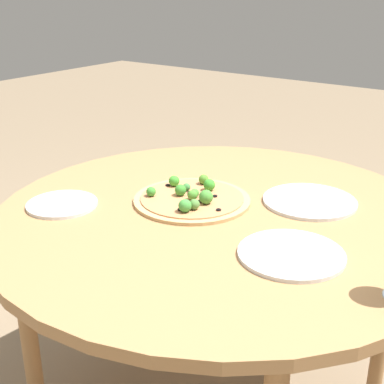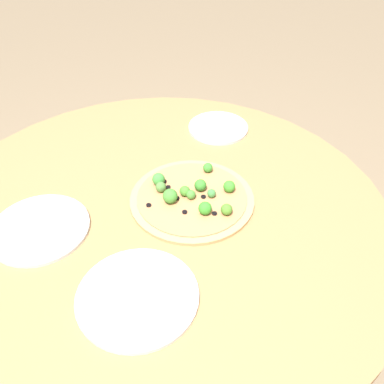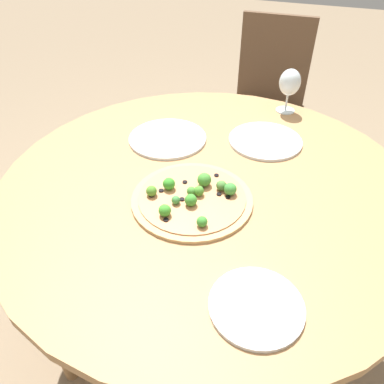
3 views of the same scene
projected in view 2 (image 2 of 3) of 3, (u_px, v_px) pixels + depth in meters
name	position (u px, v px, depth m)	size (l,w,h in m)	color
ground_plane	(167.00, 353.00, 1.64)	(12.00, 12.00, 0.00)	#847056
dining_table	(158.00, 228.00, 1.20)	(1.28, 1.28, 0.75)	#A87A4C
pizza	(192.00, 197.00, 1.18)	(0.35, 0.35, 0.05)	tan
plate_near	(40.00, 228.00, 1.10)	(0.26, 0.26, 0.01)	silver
plate_far	(218.00, 128.00, 1.47)	(0.20, 0.20, 0.01)	silver
plate_side	(138.00, 296.00, 0.94)	(0.27, 0.27, 0.01)	silver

